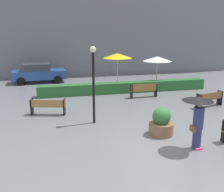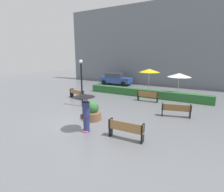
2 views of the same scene
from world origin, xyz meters
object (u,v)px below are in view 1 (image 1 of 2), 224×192
bench_far_left (48,106)px  planter_pot (161,123)px  patio_umbrella_white (157,59)px  patio_umbrella_yellow (117,56)px  bench_far_right (210,98)px  parked_car (38,73)px  lamp_post (93,77)px  bench_back_row (144,89)px  pedestrian_with_umbrella (198,113)px

bench_far_left → planter_pot: 5.99m
patio_umbrella_white → bench_far_left: bearing=-148.3°
planter_pot → patio_umbrella_yellow: size_ratio=0.46×
bench_far_left → bench_far_right: bench_far_right is taller
parked_car → bench_far_right: bearing=-44.7°
lamp_post → patio_umbrella_white: lamp_post is taller
bench_back_row → bench_far_right: bench_back_row is taller
pedestrian_with_umbrella → bench_far_right: bearing=52.0°
patio_umbrella_yellow → patio_umbrella_white: size_ratio=1.11×
bench_back_row → bench_far_right: bearing=-45.1°
bench_far_right → planter_pot: size_ratio=1.56×
parked_car → bench_far_left: bearing=-85.6°
bench_back_row → pedestrian_with_umbrella: bearing=-95.7°
lamp_post → bench_back_row: bearing=45.0°
pedestrian_with_umbrella → planter_pot: (-0.69, 1.57, -0.88)m
pedestrian_with_umbrella → parked_car: pedestrian_with_umbrella is taller
bench_far_left → patio_umbrella_yellow: bearing=46.3°
bench_back_row → lamp_post: size_ratio=0.51×
patio_umbrella_white → parked_car: 9.67m
patio_umbrella_white → bench_far_right: bearing=-81.0°
bench_far_right → bench_back_row: bearing=134.9°
patio_umbrella_white → pedestrian_with_umbrella: bearing=-105.0°
bench_far_right → patio_umbrella_yellow: size_ratio=0.71×
lamp_post → patio_umbrella_yellow: lamp_post is taller
bench_back_row → lamp_post: lamp_post is taller
patio_umbrella_yellow → patio_umbrella_white: (2.98, -0.36, -0.26)m
pedestrian_with_umbrella → patio_umbrella_yellow: size_ratio=0.78×
patio_umbrella_yellow → pedestrian_with_umbrella: bearing=-88.9°
bench_far_right → planter_pot: bearing=-144.4°
bench_back_row → patio_umbrella_white: 3.78m
patio_umbrella_yellow → bench_far_right: bearing=-57.3°
planter_pot → patio_umbrella_white: bearing=68.5°
bench_far_left → patio_umbrella_yellow: size_ratio=0.71×
bench_far_right → patio_umbrella_white: (-0.90, 5.68, 1.63)m
parked_car → bench_back_row: bearing=-44.5°
bench_far_left → patio_umbrella_white: 9.65m
bench_far_right → patio_umbrella_white: size_ratio=0.79×
planter_pot → patio_umbrella_yellow: patio_umbrella_yellow is taller
bench_far_left → lamp_post: size_ratio=0.51×
planter_pot → parked_car: 13.73m
pedestrian_with_umbrella → lamp_post: lamp_post is taller
pedestrian_with_umbrella → bench_back_row: bearing=84.3°
bench_far_left → bench_far_right: (8.98, -0.68, 0.01)m
planter_pot → parked_car: (-5.30, 12.66, 0.31)m
pedestrian_with_umbrella → patio_umbrella_yellow: (-0.21, 10.73, 1.02)m
pedestrian_with_umbrella → planter_pot: bearing=113.8°
lamp_post → parked_car: bearing=104.8°
bench_far_left → patio_umbrella_white: patio_umbrella_white is taller
bench_back_row → pedestrian_with_umbrella: 7.69m
bench_far_right → parked_car: bearing=135.3°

